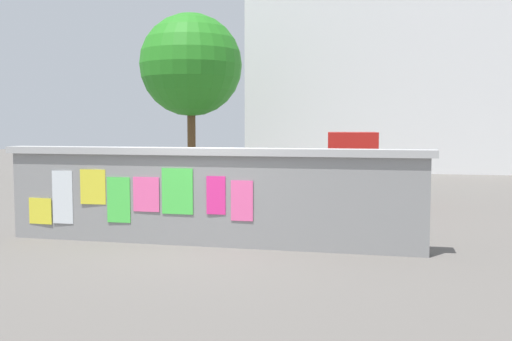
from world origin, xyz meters
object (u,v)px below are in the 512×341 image
at_px(bicycle_near, 179,202).
at_px(person_walking, 233,182).
at_px(auto_rickshaw_truck, 312,169).
at_px(tree_roadside, 191,65).
at_px(motorcycle, 325,207).

height_order(bicycle_near, person_walking, person_walking).
height_order(auto_rickshaw_truck, tree_roadside, tree_roadside).
distance_m(person_walking, tree_roadside, 11.69).
relative_size(auto_rickshaw_truck, person_walking, 2.30).
xyz_separation_m(auto_rickshaw_truck, bicycle_near, (-2.52, -2.85, -0.54)).
relative_size(person_walking, tree_roadside, 0.26).
height_order(auto_rickshaw_truck, motorcycle, auto_rickshaw_truck).
distance_m(auto_rickshaw_truck, bicycle_near, 3.84).
distance_m(auto_rickshaw_truck, person_walking, 4.65).
bearing_deg(auto_rickshaw_truck, motorcycle, -78.89).
bearing_deg(auto_rickshaw_truck, person_walking, -100.49).
bearing_deg(bicycle_near, tree_roadside, 107.72).
distance_m(motorcycle, person_walking, 1.89).
xyz_separation_m(motorcycle, bicycle_near, (-3.23, 0.80, -0.10)).
bearing_deg(motorcycle, auto_rickshaw_truck, 101.11).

